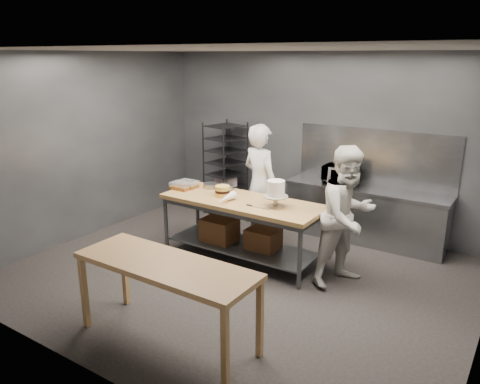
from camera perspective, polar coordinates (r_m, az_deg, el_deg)
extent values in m
plane|color=black|center=(6.59, -0.13, -10.08)|extent=(6.00, 6.00, 0.00)
cube|color=#4C4F54|center=(8.23, 9.57, 6.10)|extent=(6.00, 0.04, 3.00)
cube|color=olive|center=(6.77, 0.23, -1.20)|extent=(2.40, 0.90, 0.06)
cube|color=#47494C|center=(7.01, 0.23, -6.58)|extent=(2.25, 0.75, 0.03)
cylinder|color=#47494C|center=(7.30, -9.00, -3.92)|extent=(0.06, 0.06, 0.86)
cylinder|color=#47494C|center=(7.85, -5.19, -2.30)|extent=(0.06, 0.06, 0.86)
cylinder|color=#47494C|center=(6.10, 7.28, -8.03)|extent=(0.06, 0.06, 0.86)
cylinder|color=#47494C|center=(6.75, 10.24, -5.68)|extent=(0.06, 0.06, 0.86)
cube|color=brown|center=(7.12, -2.53, -4.61)|extent=(0.50, 0.40, 0.35)
cube|color=brown|center=(6.84, 2.85, -5.73)|extent=(0.45, 0.38, 0.30)
cube|color=olive|center=(4.88, -9.08, -8.85)|extent=(2.00, 0.70, 0.06)
cube|color=olive|center=(5.54, -18.46, -11.51)|extent=(0.06, 0.06, 0.84)
cube|color=olive|center=(5.88, -13.86, -9.45)|extent=(0.06, 0.06, 0.84)
cube|color=olive|center=(4.38, -1.84, -18.64)|extent=(0.06, 0.06, 0.84)
cube|color=olive|center=(4.80, 2.43, -15.20)|extent=(0.06, 0.06, 0.84)
cube|color=slate|center=(7.73, 15.15, 0.36)|extent=(2.60, 0.60, 0.04)
cube|color=slate|center=(7.86, 14.91, -2.79)|extent=(2.56, 0.56, 0.86)
cube|color=slate|center=(7.90, 16.10, 4.15)|extent=(2.60, 0.02, 0.90)
cube|color=black|center=(8.83, -1.78, 2.87)|extent=(0.72, 0.76, 1.75)
cube|color=white|center=(8.92, -1.76, 0.78)|extent=(0.42, 0.31, 0.45)
imported|color=silver|center=(7.39, 2.49, 0.89)|extent=(0.81, 0.65, 1.93)
imported|color=silver|center=(6.20, 12.99, -2.92)|extent=(1.02, 1.12, 1.86)
imported|color=black|center=(7.83, 12.16, 2.06)|extent=(0.54, 0.37, 0.30)
cylinder|color=#A99E87|center=(6.47, 4.35, -1.72)|extent=(0.20, 0.20, 0.02)
cylinder|color=#A99E87|center=(6.45, 4.37, -1.13)|extent=(0.06, 0.06, 0.12)
cylinder|color=#A99E87|center=(6.43, 4.38, -0.54)|extent=(0.34, 0.34, 0.02)
cylinder|color=white|center=(6.40, 4.40, 0.46)|extent=(0.24, 0.24, 0.22)
cylinder|color=#F1CF4C|center=(6.93, -2.15, -0.28)|extent=(0.22, 0.22, 0.06)
cylinder|color=black|center=(6.92, -2.16, 0.12)|extent=(0.22, 0.22, 0.04)
cylinder|color=#F1CF4C|center=(6.90, -2.16, 0.51)|extent=(0.22, 0.22, 0.06)
cylinder|color=gray|center=(7.36, -3.61, 0.76)|extent=(0.23, 0.23, 0.07)
cylinder|color=gray|center=(7.28, -1.90, 0.61)|extent=(0.27, 0.27, 0.07)
cone|color=white|center=(6.64, -1.65, -0.76)|extent=(0.14, 0.38, 0.12)
cube|color=slate|center=(6.41, 2.51, -1.95)|extent=(0.28, 0.02, 0.00)
cube|color=black|center=(6.49, 1.14, -1.63)|extent=(0.09, 0.02, 0.02)
cube|color=#90521C|center=(7.35, -7.23, 0.53)|extent=(0.30, 0.20, 0.05)
cube|color=silver|center=(7.33, -7.24, 0.94)|extent=(0.31, 0.21, 0.06)
cube|color=#90521C|center=(7.44, -6.35, 0.76)|extent=(0.30, 0.20, 0.05)
cube|color=silver|center=(7.43, -6.36, 1.17)|extent=(0.31, 0.21, 0.06)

